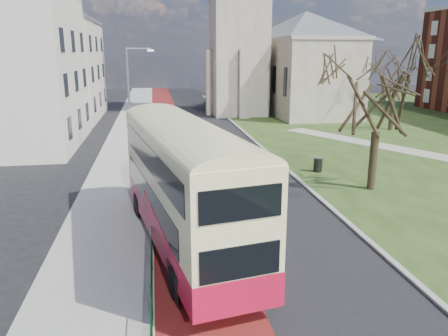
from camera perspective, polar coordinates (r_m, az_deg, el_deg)
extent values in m
plane|color=black|center=(18.69, -0.17, -9.75)|extent=(160.00, 160.00, 0.00)
cube|color=black|center=(37.81, -2.66, 3.07)|extent=(9.00, 120.00, 0.01)
cube|color=#591414|center=(37.61, -6.75, 2.92)|extent=(3.40, 120.00, 0.01)
cube|color=gray|center=(37.64, -12.55, 2.76)|extent=(4.00, 120.00, 0.12)
cube|color=#999993|center=(37.57, -9.50, 2.90)|extent=(0.25, 120.00, 0.13)
cube|color=#999993|center=(40.48, 3.51, 3.95)|extent=(0.25, 80.00, 0.13)
cube|color=#274017|center=(48.82, 27.02, 4.19)|extent=(40.00, 80.00, 0.04)
cylinder|color=#0E3E1B|center=(21.83, -9.51, -3.15)|extent=(0.04, 24.00, 0.04)
cylinder|color=#0E3E1B|center=(22.14, -9.41, -5.49)|extent=(0.04, 24.00, 0.04)
cube|color=gray|center=(55.94, 1.96, 19.30)|extent=(6.50, 6.50, 24.00)
cube|color=gray|center=(58.10, 10.32, 11.51)|extent=(9.00, 18.00, 9.00)
pyramid|color=#565960|center=(58.20, 10.71, 19.49)|extent=(9.00, 18.00, 3.60)
cube|color=beige|center=(40.42, -26.00, 11.32)|extent=(10.00, 14.00, 12.50)
cube|color=beige|center=(55.97, -21.30, 11.65)|extent=(10.00, 16.00, 11.00)
cube|color=#565960|center=(56.03, -21.88, 17.51)|extent=(10.30, 16.30, 0.50)
cylinder|color=gray|center=(35.00, -12.27, 8.61)|extent=(0.16, 0.16, 8.00)
cylinder|color=gray|center=(34.77, -11.11, 15.08)|extent=(1.80, 0.10, 0.10)
cube|color=silver|center=(34.76, -9.56, 14.90)|extent=(0.50, 0.18, 0.12)
cube|color=#AF102F|center=(17.95, -5.07, -6.99)|extent=(4.96, 12.38, 1.10)
cube|color=#EDECA2|center=(17.26, -5.23, -0.39)|extent=(4.92, 12.32, 3.18)
cube|color=black|center=(17.59, -9.79, -3.63)|extent=(1.87, 9.74, 1.04)
cube|color=black|center=(18.22, -1.22, -2.74)|extent=(1.87, 9.74, 1.04)
cube|color=black|center=(16.82, -9.84, 1.35)|extent=(2.05, 10.69, 0.99)
cube|color=black|center=(17.48, -0.90, 2.09)|extent=(2.05, 10.69, 0.99)
cube|color=black|center=(23.19, -8.92, 0.98)|extent=(2.44, 0.53, 1.15)
cube|color=black|center=(22.85, -9.09, 4.98)|extent=(2.44, 0.53, 0.99)
cube|color=orange|center=(22.76, -9.16, 6.53)|extent=(1.94, 0.46, 0.33)
cylinder|color=black|center=(21.69, -11.10, -4.83)|extent=(0.53, 1.18, 1.14)
cylinder|color=black|center=(22.16, -4.55, -4.14)|extent=(0.53, 1.18, 1.14)
cylinder|color=black|center=(14.74, -6.28, -14.59)|extent=(0.53, 1.18, 1.14)
cylinder|color=black|center=(15.44, 3.24, -13.06)|extent=(0.53, 1.18, 1.14)
cylinder|color=#302618|center=(26.50, 18.90, 0.91)|extent=(0.58, 0.58, 3.39)
cylinder|color=#302418|center=(47.73, 21.03, 6.53)|extent=(0.56, 0.56, 3.10)
cylinder|color=black|center=(29.69, 12.17, 0.41)|extent=(0.73, 0.73, 0.94)
cylinder|color=gray|center=(29.57, 12.23, 1.34)|extent=(0.78, 0.78, 0.06)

